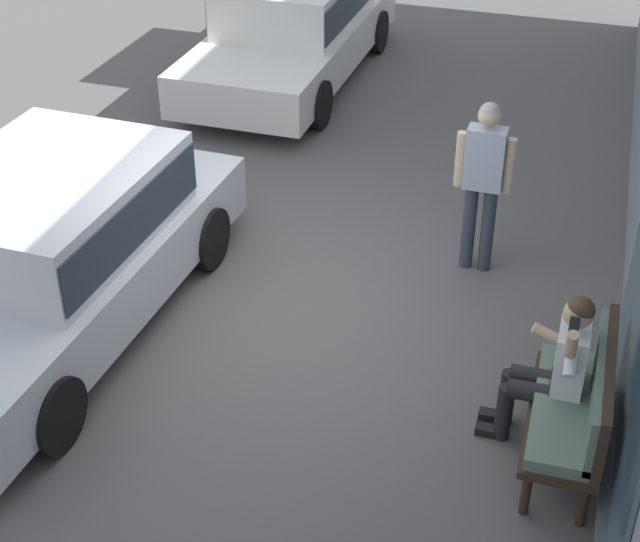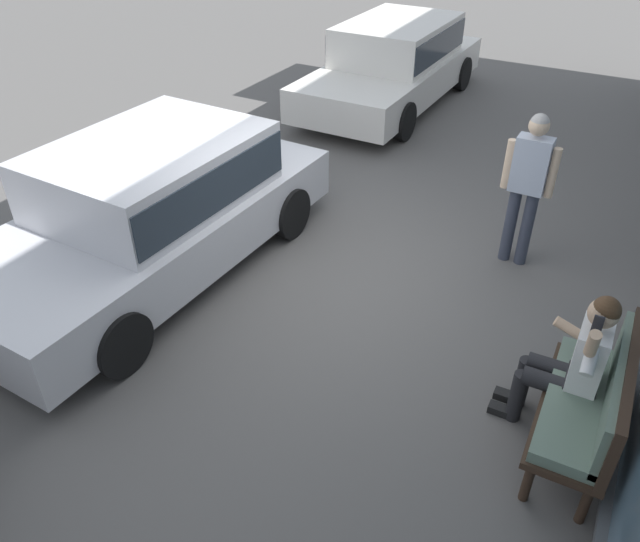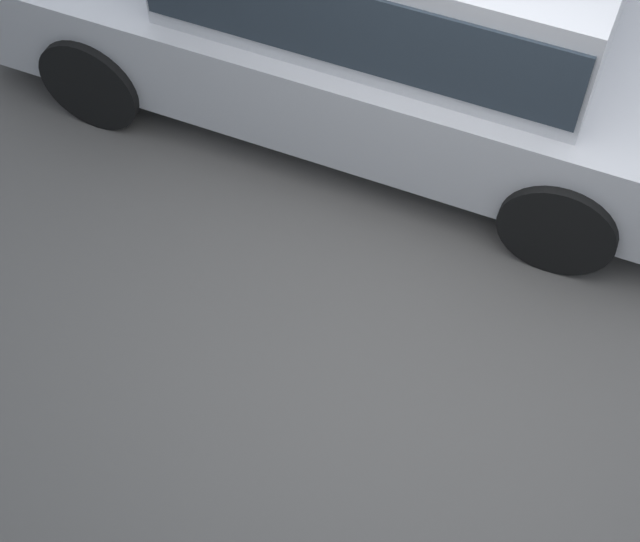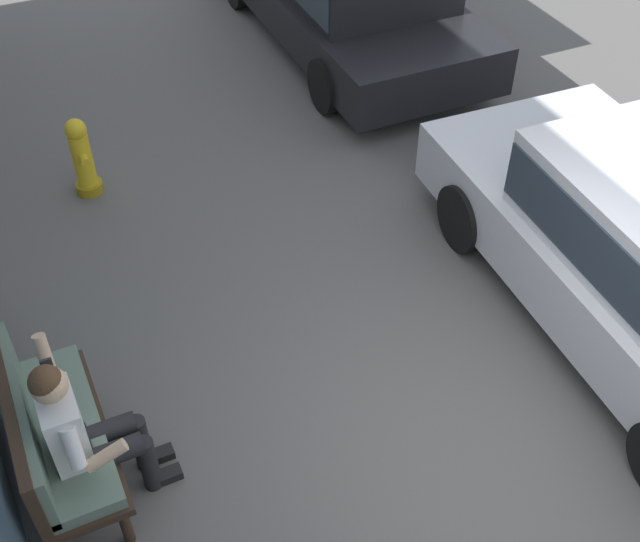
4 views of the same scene
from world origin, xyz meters
The scene contains 4 objects.
ground_plane centered at (0.00, 0.00, 0.00)m, with size 60.00×60.00×0.00m, color #565451.
bench centered at (1.23, 2.90, 0.56)m, with size 1.41×0.55×0.99m.
person_on_phone centered at (1.02, 2.67, 0.69)m, with size 0.73×0.74×1.32m.
fire_hydrant centered at (4.37, 1.97, 0.39)m, with size 0.38×0.26×0.81m.
Camera 4 is at (-2.25, 2.60, 4.80)m, focal length 45.00 mm.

